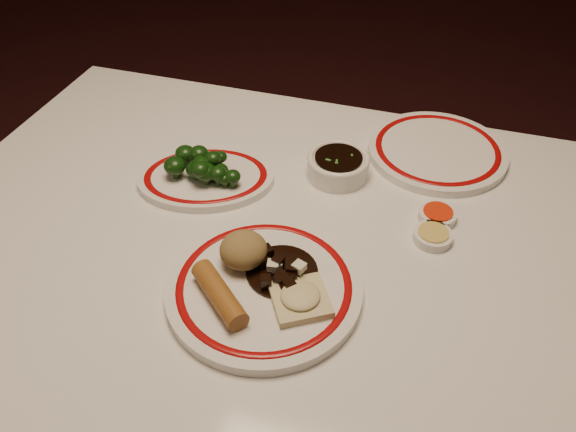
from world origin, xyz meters
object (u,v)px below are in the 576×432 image
Objects in this scene: rice_mound at (243,250)px; broccoli_pile at (201,165)px; main_plate at (264,288)px; fried_wonton at (300,298)px; soy_bowl at (338,166)px; dining_table at (266,276)px; broccoli_plate at (206,178)px; stirfry_heap at (282,271)px; spring_roll at (219,294)px.

broccoli_pile is (-0.15, 0.18, -0.00)m from rice_mound.
fried_wonton is at bearing -15.90° from main_plate.
dining_table is at bearing -110.58° from soy_bowl.
fried_wonton is at bearing -43.58° from broccoli_plate.
fried_wonton is 0.99× the size of stirfry_heap.
rice_mound is 0.08m from spring_roll.
spring_roll is 1.11× the size of fried_wonton.
dining_table is at bearing -34.49° from broccoli_pile.
rice_mound reaches higher than soy_bowl.
soy_bowl is (0.23, 0.09, 0.01)m from broccoli_plate.
fried_wonton reaches higher than main_plate.
stirfry_heap is 0.76× the size of broccoli_pile.
fried_wonton is 0.06m from stirfry_heap.
main_plate is at bearing -3.48° from spring_roll.
stirfry_heap is at bearing -1.14° from spring_roll.
main_plate is 0.07m from fried_wonton.
main_plate is at bearing -49.38° from broccoli_plate.
main_plate is 2.83× the size of stirfry_heap.
fried_wonton reaches higher than broccoli_plate.
dining_table is 0.21m from broccoli_plate.
broccoli_plate is 0.03m from broccoli_pile.
stirfry_heap is 0.96× the size of soy_bowl.
stirfry_heap reaches higher than dining_table.
stirfry_heap reaches higher than broccoli_plate.
spring_roll is (-0.01, -0.08, -0.01)m from rice_mound.
rice_mound is at bearing -106.49° from soy_bowl.
broccoli_plate is (-0.19, 0.22, -0.00)m from main_plate.
main_plate is 0.31m from soy_bowl.
spring_roll is 0.30m from broccoli_pile.
dining_table is at bearing -36.10° from broccoli_plate.
soy_bowl is (0.08, 0.28, -0.02)m from rice_mound.
broccoli_pile is at bearing 131.69° from main_plate.
fried_wonton is (0.06, -0.02, 0.02)m from main_plate.
rice_mound is 0.66× the size of stirfry_heap.
soy_bowl is (0.09, 0.36, -0.01)m from spring_roll.
soy_bowl reaches higher than main_plate.
spring_roll is at bearing -103.67° from soy_bowl.
stirfry_heap is (0.02, 0.03, 0.02)m from main_plate.
rice_mound reaches higher than fried_wonton.
spring_roll reaches higher than main_plate.
broccoli_pile is at bearing 137.32° from fried_wonton.
main_plate is at bearing 164.10° from fried_wonton.
fried_wonton is 0.34m from broccoli_plate.
soy_bowl is (-0.02, 0.33, -0.01)m from fried_wonton.
soy_bowl is at bearing 69.42° from dining_table.
rice_mound is at bearing 172.33° from stirfry_heap.
rice_mound is at bearing 142.23° from main_plate.
rice_mound reaches higher than dining_table.
rice_mound is (-0.01, -0.08, 0.14)m from dining_table.
broccoli_plate is at bearing 127.94° from rice_mound.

